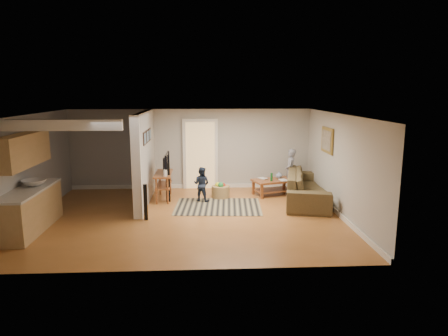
{
  "coord_description": "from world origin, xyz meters",
  "views": [
    {
      "loc": [
        0.38,
        -9.47,
        3.05
      ],
      "look_at": [
        0.92,
        0.58,
        1.1
      ],
      "focal_mm": 32.0,
      "sensor_mm": 36.0,
      "label": 1
    }
  ],
  "objects_px": {
    "speaker_left": "(146,202)",
    "toy_basket": "(221,191)",
    "sofa": "(307,201)",
    "tv_console": "(164,175)",
    "coffee_table": "(274,183)",
    "speaker_right": "(168,182)",
    "toddler": "(202,201)",
    "child": "(289,193)"
  },
  "relations": [
    {
      "from": "child",
      "to": "tv_console",
      "type": "bearing_deg",
      "value": -68.08
    },
    {
      "from": "toddler",
      "to": "speaker_right",
      "type": "bearing_deg",
      "value": 23.39
    },
    {
      "from": "coffee_table",
      "to": "child",
      "type": "relative_size",
      "value": 1.0
    },
    {
      "from": "coffee_table",
      "to": "speaker_right",
      "type": "bearing_deg",
      "value": -169.13
    },
    {
      "from": "tv_console",
      "to": "speaker_left",
      "type": "relative_size",
      "value": 1.39
    },
    {
      "from": "speaker_left",
      "to": "child",
      "type": "bearing_deg",
      "value": 26.83
    },
    {
      "from": "coffee_table",
      "to": "toy_basket",
      "type": "height_order",
      "value": "coffee_table"
    },
    {
      "from": "child",
      "to": "speaker_right",
      "type": "bearing_deg",
      "value": -63.54
    },
    {
      "from": "sofa",
      "to": "toy_basket",
      "type": "xyz_separation_m",
      "value": [
        -2.42,
        0.54,
        0.19
      ]
    },
    {
      "from": "tv_console",
      "to": "toddler",
      "type": "bearing_deg",
      "value": -14.88
    },
    {
      "from": "tv_console",
      "to": "toy_basket",
      "type": "bearing_deg",
      "value": 2.47
    },
    {
      "from": "tv_console",
      "to": "speaker_right",
      "type": "xyz_separation_m",
      "value": [
        0.13,
        -0.28,
        -0.15
      ]
    },
    {
      "from": "coffee_table",
      "to": "toddler",
      "type": "height_order",
      "value": "coffee_table"
    },
    {
      "from": "sofa",
      "to": "speaker_right",
      "type": "distance_m",
      "value": 3.95
    },
    {
      "from": "coffee_table",
      "to": "tv_console",
      "type": "distance_m",
      "value": 3.25
    },
    {
      "from": "tv_console",
      "to": "child",
      "type": "xyz_separation_m",
      "value": [
        3.74,
        0.5,
        -0.7
      ]
    },
    {
      "from": "speaker_left",
      "to": "toy_basket",
      "type": "relative_size",
      "value": 1.67
    },
    {
      "from": "tv_console",
      "to": "coffee_table",
      "type": "bearing_deg",
      "value": 5.09
    },
    {
      "from": "coffee_table",
      "to": "toddler",
      "type": "bearing_deg",
      "value": -164.64
    },
    {
      "from": "sofa",
      "to": "tv_console",
      "type": "relative_size",
      "value": 2.35
    },
    {
      "from": "coffee_table",
      "to": "sofa",
      "type": "bearing_deg",
      "value": -43.26
    },
    {
      "from": "sofa",
      "to": "child",
      "type": "bearing_deg",
      "value": 30.58
    },
    {
      "from": "child",
      "to": "toddler",
      "type": "relative_size",
      "value": 1.39
    },
    {
      "from": "sofa",
      "to": "child",
      "type": "xyz_separation_m",
      "value": [
        -0.3,
        0.96,
        0.0
      ]
    },
    {
      "from": "coffee_table",
      "to": "toy_basket",
      "type": "relative_size",
      "value": 2.55
    },
    {
      "from": "coffee_table",
      "to": "toy_basket",
      "type": "xyz_separation_m",
      "value": [
        -1.59,
        -0.23,
        -0.17
      ]
    },
    {
      "from": "speaker_left",
      "to": "speaker_right",
      "type": "height_order",
      "value": "speaker_right"
    },
    {
      "from": "tv_console",
      "to": "child",
      "type": "distance_m",
      "value": 3.83
    },
    {
      "from": "sofa",
      "to": "coffee_table",
      "type": "bearing_deg",
      "value": 59.99
    },
    {
      "from": "coffee_table",
      "to": "speaker_left",
      "type": "xyz_separation_m",
      "value": [
        -3.48,
        -2.19,
        0.08
      ]
    },
    {
      "from": "sofa",
      "to": "toddler",
      "type": "relative_size",
      "value": 2.94
    },
    {
      "from": "sofa",
      "to": "toy_basket",
      "type": "bearing_deg",
      "value": 90.55
    },
    {
      "from": "speaker_left",
      "to": "toy_basket",
      "type": "distance_m",
      "value": 2.73
    },
    {
      "from": "tv_console",
      "to": "child",
      "type": "relative_size",
      "value": 0.9
    },
    {
      "from": "coffee_table",
      "to": "speaker_left",
      "type": "height_order",
      "value": "speaker_left"
    },
    {
      "from": "speaker_right",
      "to": "toy_basket",
      "type": "height_order",
      "value": "speaker_right"
    },
    {
      "from": "sofa",
      "to": "toddler",
      "type": "xyz_separation_m",
      "value": [
        -2.97,
        0.19,
        0.0
      ]
    },
    {
      "from": "toddler",
      "to": "child",
      "type": "bearing_deg",
      "value": -140.57
    },
    {
      "from": "toy_basket",
      "to": "sofa",
      "type": "bearing_deg",
      "value": -12.69
    },
    {
      "from": "speaker_left",
      "to": "speaker_right",
      "type": "relative_size",
      "value": 0.8
    },
    {
      "from": "sofa",
      "to": "toddler",
      "type": "height_order",
      "value": "toddler"
    },
    {
      "from": "sofa",
      "to": "speaker_left",
      "type": "height_order",
      "value": "speaker_left"
    }
  ]
}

